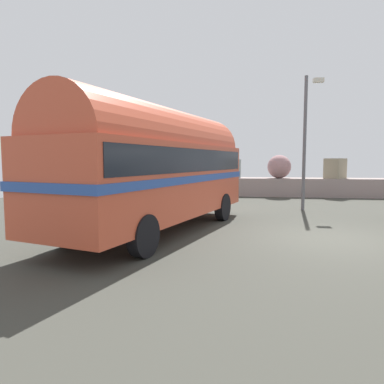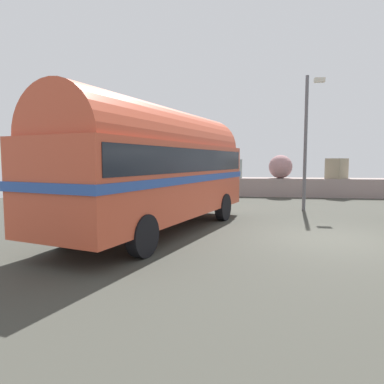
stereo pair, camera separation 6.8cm
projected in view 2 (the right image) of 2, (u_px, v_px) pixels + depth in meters
name	position (u px, v px, depth m)	size (l,w,h in m)	color
ground	(328.00, 239.00, 9.41)	(32.00, 26.00, 0.02)	#3B3B34
breakwater	(275.00, 184.00, 21.02)	(31.36, 2.08, 2.48)	gray
vintage_coach	(159.00, 164.00, 10.27)	(4.74, 8.91, 3.70)	black
lamp_post	(307.00, 135.00, 14.68)	(0.88, 0.68, 5.68)	#5B5B60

